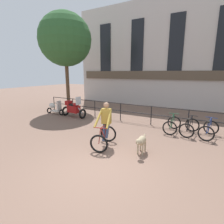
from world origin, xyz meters
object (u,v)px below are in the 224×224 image
(cyclist_with_bike, at_px, (105,127))
(parked_scooter, at_px, (54,108))
(parked_motorcycle, at_px, (73,108))
(parked_bicycle_mid_left, at_px, (189,127))
(dog, at_px, (141,141))
(parked_bicycle_mid_right, at_px, (209,130))
(parked_bicycle_near_lamp, at_px, (172,125))

(cyclist_with_bike, xyz_separation_m, parked_scooter, (-5.84, 2.79, -0.30))
(parked_motorcycle, height_order, parked_bicycle_mid_left, parked_motorcycle)
(dog, xyz_separation_m, parked_motorcycle, (-5.63, 2.80, 0.10))
(parked_bicycle_mid_right, bearing_deg, parked_bicycle_mid_left, 9.26)
(cyclist_with_bike, distance_m, parked_scooter, 6.48)
(parked_motorcycle, xyz_separation_m, parked_bicycle_mid_right, (7.66, 0.15, -0.20))
(parked_bicycle_mid_right, bearing_deg, cyclist_with_bike, 49.58)
(cyclist_with_bike, bearing_deg, parked_bicycle_mid_left, 34.51)
(parked_scooter, bearing_deg, parked_bicycle_near_lamp, -87.68)
(parked_bicycle_near_lamp, xyz_separation_m, parked_bicycle_mid_left, (0.78, 0.00, 0.00))
(parked_bicycle_mid_right, bearing_deg, parked_scooter, 10.41)
(dog, bearing_deg, parked_motorcycle, 149.75)
(parked_bicycle_mid_left, bearing_deg, dog, 74.27)
(cyclist_with_bike, xyz_separation_m, parked_bicycle_near_lamp, (1.95, 2.98, -0.41))
(parked_bicycle_mid_left, height_order, parked_bicycle_mid_right, same)
(dog, relative_size, parked_bicycle_mid_right, 0.78)
(parked_motorcycle, bearing_deg, parked_bicycle_mid_left, -85.64)
(parked_motorcycle, xyz_separation_m, parked_bicycle_near_lamp, (6.10, 0.15, -0.20))
(parked_scooter, bearing_deg, cyclist_with_bike, -114.58)
(parked_bicycle_near_lamp, bearing_deg, cyclist_with_bike, 56.68)
(parked_bicycle_mid_left, relative_size, parked_bicycle_mid_right, 0.99)
(parked_motorcycle, distance_m, parked_bicycle_mid_right, 7.66)
(parked_bicycle_mid_left, relative_size, parked_scooter, 0.92)
(dog, distance_m, parked_bicycle_mid_right, 3.58)
(cyclist_with_bike, relative_size, parked_bicycle_mid_right, 1.41)
(cyclist_with_bike, distance_m, parked_bicycle_near_lamp, 3.58)
(parked_motorcycle, bearing_deg, dog, -113.33)
(parked_bicycle_mid_left, bearing_deg, parked_bicycle_mid_right, -172.79)
(parked_bicycle_near_lamp, bearing_deg, parked_bicycle_mid_left, 179.92)
(parked_bicycle_near_lamp, distance_m, parked_bicycle_mid_right, 1.56)
(dog, bearing_deg, parked_scooter, 155.53)
(parked_bicycle_mid_left, distance_m, parked_scooter, 8.57)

